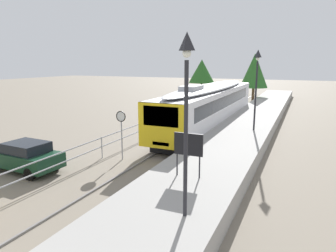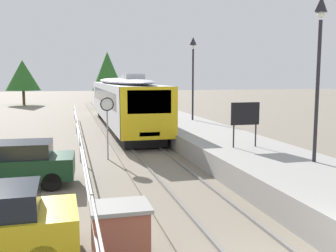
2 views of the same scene
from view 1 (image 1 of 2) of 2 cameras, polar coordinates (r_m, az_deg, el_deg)
The scene contains 12 objects.
ground_plane at distance 26.70m, azimuth 1.14°, elevation -0.06°, with size 160.00×160.00×0.00m, color slate.
track_rails at distance 25.70m, azimuth 7.32°, elevation -0.54°, with size 3.20×60.00×0.14m.
commuter_train at distance 26.06m, azimuth 7.92°, elevation 4.33°, with size 2.82×19.80×3.74m.
station_platform at distance 24.90m, azimuth 14.51°, elevation -0.24°, with size 3.90×60.00×0.90m, color #999691.
platform_lamp_near_end at distance 8.63m, azimuth 3.41°, elevation 6.24°, with size 0.34×0.34×5.35m.
platform_lamp_mid_platform at distance 21.39m, azimuth 16.10°, elevation 9.06°, with size 0.34×0.34×5.35m.
platform_notice_board at distance 12.29m, azimuth 3.79°, elevation -3.68°, with size 1.20×0.08×1.80m.
speed_limit_sign at distance 17.35m, azimuth -8.66°, elevation 0.55°, with size 0.61×0.10×2.81m.
carpark_fence at distance 18.12m, azimuth -12.18°, elevation -3.05°, with size 0.06×36.06×1.25m.
parked_hatchback_dark_green at distance 17.24m, azimuth -25.00°, elevation -5.08°, with size 4.08×1.96×1.53m.
tree_behind_carpark at distance 43.22m, azimuth 15.67°, elevation 9.82°, with size 3.65×3.65×6.60m.
tree_behind_station_far at distance 54.52m, azimuth 6.25°, elevation 10.04°, with size 4.48×4.48×5.93m.
Camera 1 is at (7.17, -2.08, 5.44)m, focal length 32.96 mm.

